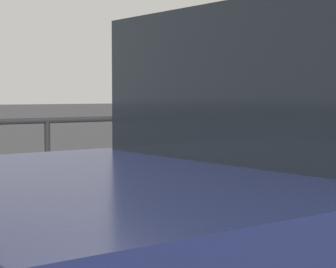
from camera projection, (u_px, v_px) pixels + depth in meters
sidewalk_curb at (110, 245)px, 5.40m from camera, size 36.00×3.02×0.12m
parking_meter at (151, 128)px, 4.38m from camera, size 0.17×0.18×1.42m
pedestrian_at_meter at (206, 129)px, 4.71m from camera, size 0.65×0.54×1.74m
background_railing at (47, 145)px, 6.34m from camera, size 24.06×0.06×1.03m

